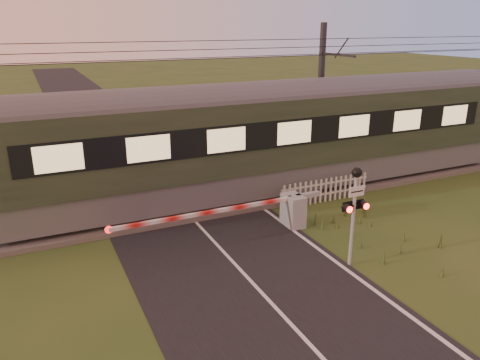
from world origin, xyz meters
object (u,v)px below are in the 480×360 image
boom_gate (284,210)px  catenary_mast (321,95)px  train (477,113)px  picket_fence (326,190)px  crossing_signal (355,199)px

boom_gate → catenary_mast: (5.12, 5.56, 2.87)m
train → catenary_mast: 8.27m
catenary_mast → boom_gate: bearing=-132.6°
boom_gate → catenary_mast: catenary_mast is taller
picket_fence → catenary_mast: catenary_mast is taller
boom_gate → crossing_signal: bearing=-82.2°
train → picket_fence: size_ratio=11.40×
crossing_signal → catenary_mast: size_ratio=0.44×
crossing_signal → catenary_mast: 9.96m
boom_gate → train: bearing=14.4°
catenary_mast → train: bearing=-15.8°
train → catenary_mast: (-7.89, 2.22, 1.10)m
train → crossing_signal: bearing=-152.9°
crossing_signal → picket_fence: 5.32m
train → crossing_signal: train is taller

